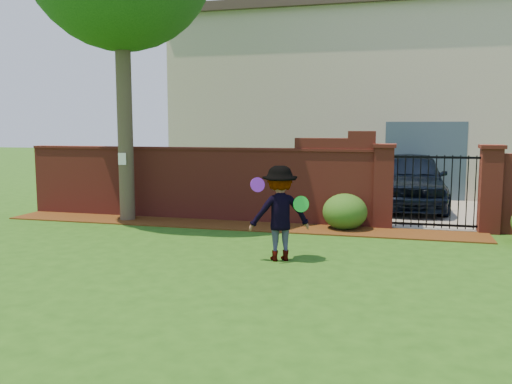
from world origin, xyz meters
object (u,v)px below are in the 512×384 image
(car, at_px, (411,180))
(frisbee_green, at_px, (301,204))
(frisbee_purple, at_px, (258,185))
(man, at_px, (280,213))

(car, xyz_separation_m, frisbee_green, (-1.90, -6.46, 0.19))
(car, relative_size, frisbee_green, 16.85)
(car, relative_size, frisbee_purple, 19.08)
(frisbee_purple, relative_size, frisbee_green, 0.88)
(man, bearing_deg, car, -133.51)
(car, distance_m, man, 6.85)
(car, distance_m, frisbee_purple, 7.27)
(frisbee_green, bearing_deg, man, -178.38)
(frisbee_green, bearing_deg, car, 73.57)
(car, distance_m, frisbee_green, 6.73)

